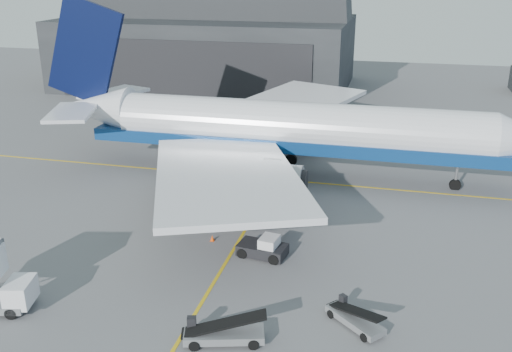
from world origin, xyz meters
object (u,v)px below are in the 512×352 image
(airliner, at_px, (279,128))
(belt_loader_b, at_px, (355,318))
(belt_loader_a, at_px, (223,333))
(pushback_tug, at_px, (264,248))

(airliner, height_order, belt_loader_b, airliner)
(belt_loader_a, bearing_deg, airliner, 79.37)
(pushback_tug, relative_size, belt_loader_b, 1.00)
(airliner, bearing_deg, belt_loader_a, -84.92)
(airliner, xyz_separation_m, belt_loader_b, (9.93, -25.15, -4.61))
(airliner, distance_m, belt_loader_b, 27.43)
(belt_loader_a, distance_m, belt_loader_b, 8.17)
(airliner, relative_size, belt_loader_b, 13.32)
(pushback_tug, bearing_deg, belt_loader_a, -81.17)
(pushback_tug, xyz_separation_m, belt_loader_a, (0.06, -10.85, -0.04))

